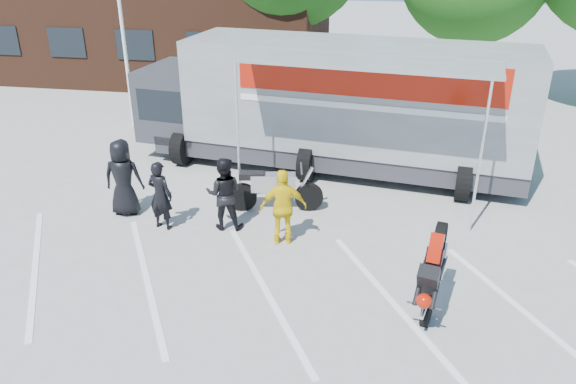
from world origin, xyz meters
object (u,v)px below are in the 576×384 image
(transporter_truck, at_px, (334,167))
(stunt_bike_rider, at_px, (431,304))
(spectator_leather_b, at_px, (160,195))
(spectator_leather_c, at_px, (224,194))
(parked_motorcycle, at_px, (276,210))
(spectator_leather_a, at_px, (123,178))
(spectator_hivis, at_px, (283,207))

(transporter_truck, xyz_separation_m, stunt_bike_rider, (2.42, -6.19, 0.00))
(spectator_leather_b, xyz_separation_m, spectator_leather_c, (1.41, 0.26, 0.04))
(spectator_leather_b, bearing_deg, parked_motorcycle, -138.55)
(spectator_leather_a, relative_size, spectator_leather_b, 1.14)
(spectator_leather_a, relative_size, spectator_hivis, 1.09)
(transporter_truck, bearing_deg, stunt_bike_rider, -61.07)
(transporter_truck, height_order, spectator_hivis, transporter_truck)
(stunt_bike_rider, distance_m, spectator_leather_c, 5.08)
(spectator_leather_a, relative_size, spectator_leather_c, 1.09)
(stunt_bike_rider, relative_size, spectator_leather_a, 0.99)
(spectator_leather_b, bearing_deg, stunt_bike_rider, 174.35)
(parked_motorcycle, height_order, spectator_leather_b, spectator_leather_b)
(transporter_truck, distance_m, spectator_leather_c, 4.61)
(stunt_bike_rider, distance_m, spectator_hivis, 3.63)
(parked_motorcycle, distance_m, spectator_hivis, 1.80)
(parked_motorcycle, xyz_separation_m, spectator_leather_c, (-0.96, -1.07, 0.85))
(parked_motorcycle, distance_m, stunt_bike_rider, 4.80)
(transporter_truck, distance_m, stunt_bike_rider, 6.64)
(transporter_truck, height_order, spectator_leather_c, transporter_truck)
(parked_motorcycle, distance_m, spectator_leather_c, 1.67)
(stunt_bike_rider, relative_size, spectator_leather_c, 1.08)
(spectator_leather_a, bearing_deg, transporter_truck, -148.41)
(parked_motorcycle, xyz_separation_m, spectator_leather_b, (-2.37, -1.33, 0.81))
(stunt_bike_rider, bearing_deg, spectator_leather_a, 174.06)
(parked_motorcycle, relative_size, spectator_leather_b, 1.44)
(spectator_leather_b, relative_size, spectator_leather_c, 0.95)
(parked_motorcycle, height_order, stunt_bike_rider, stunt_bike_rider)
(spectator_hivis, bearing_deg, spectator_leather_b, -18.47)
(spectator_leather_b, xyz_separation_m, spectator_hivis, (2.84, -0.19, 0.04))
(transporter_truck, height_order, spectator_leather_b, transporter_truck)
(spectator_leather_c, bearing_deg, stunt_bike_rider, 146.89)
(spectator_leather_a, distance_m, spectator_leather_c, 2.55)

